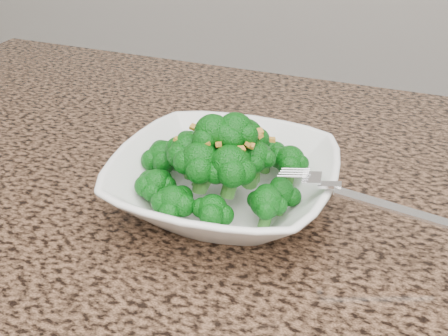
% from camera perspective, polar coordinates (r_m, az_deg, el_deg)
% --- Properties ---
extents(granite_counter, '(1.64, 1.04, 0.03)m').
position_cam_1_polar(granite_counter, '(0.56, 12.38, -12.71)').
color(granite_counter, brown).
rests_on(granite_counter, cabinet).
extents(bowl, '(0.26, 0.26, 0.06)m').
position_cam_1_polar(bowl, '(0.63, 0.00, -1.53)').
color(bowl, white).
rests_on(bowl, granite_counter).
extents(broccoli_pile, '(0.22, 0.22, 0.07)m').
position_cam_1_polar(broccoli_pile, '(0.60, 0.00, 3.95)').
color(broccoli_pile, '#0B610F').
rests_on(broccoli_pile, bowl).
extents(garlic_topping, '(0.13, 0.13, 0.01)m').
position_cam_1_polar(garlic_topping, '(0.58, 0.00, 7.43)').
color(garlic_topping, gold).
rests_on(garlic_topping, broccoli_pile).
extents(fork, '(0.19, 0.06, 0.01)m').
position_cam_1_polar(fork, '(0.57, 11.09, -1.80)').
color(fork, silver).
rests_on(fork, bowl).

